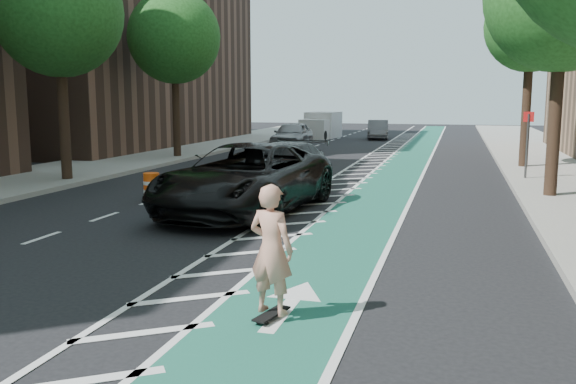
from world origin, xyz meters
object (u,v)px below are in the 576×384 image
(skateboarder, at_px, (271,249))
(suv_far, at_px, (283,168))
(suv_near, at_px, (246,178))
(barrel_a, at_px, (152,187))

(skateboarder, xyz_separation_m, suv_far, (-2.92, 10.79, -0.20))
(suv_near, bearing_deg, barrel_a, 168.60)
(barrel_a, bearing_deg, suv_far, 36.79)
(barrel_a, bearing_deg, skateboarder, -53.28)
(suv_far, bearing_deg, barrel_a, -143.00)
(skateboarder, distance_m, barrel_a, 10.40)
(skateboarder, bearing_deg, suv_near, -53.71)
(skateboarder, xyz_separation_m, suv_near, (-2.92, 7.28, -0.08))
(suv_far, height_order, barrel_a, suv_far)
(suv_near, height_order, barrel_a, suv_near)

